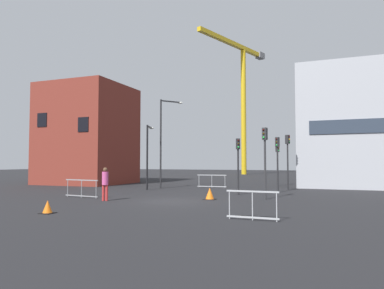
% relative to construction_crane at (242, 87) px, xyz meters
% --- Properties ---
extents(ground, '(160.00, 160.00, 0.00)m').
position_rel_construction_crane_xyz_m(ground, '(6.15, -43.69, -15.54)').
color(ground, black).
extents(brick_building, '(7.76, 7.46, 9.73)m').
position_rel_construction_crane_xyz_m(brick_building, '(-8.29, -32.09, -10.68)').
color(brick_building, maroon).
rests_on(brick_building, ground).
extents(office_block, '(13.19, 7.97, 10.32)m').
position_rel_construction_crane_xyz_m(office_block, '(18.30, -27.49, -10.38)').
color(office_block, '#A8AAB2').
rests_on(office_block, ground).
extents(construction_crane, '(7.39, 18.43, 23.11)m').
position_rel_construction_crane_xyz_m(construction_crane, '(0.00, 0.00, 0.00)').
color(construction_crane, gold).
rests_on(construction_crane, ground).
extents(streetlamp_tall, '(1.42, 1.65, 7.36)m').
position_rel_construction_crane_xyz_m(streetlamp_tall, '(1.38, -34.76, -11.16)').
color(streetlamp_tall, '#232326').
rests_on(streetlamp_tall, ground).
extents(streetlamp_short, '(0.61, 1.45, 5.01)m').
position_rel_construction_crane_xyz_m(streetlamp_short, '(1.07, -36.90, -12.48)').
color(streetlamp_short, black).
rests_on(streetlamp_short, ground).
extents(traffic_light_verge, '(0.30, 0.39, 4.11)m').
position_rel_construction_crane_xyz_m(traffic_light_verge, '(10.78, -40.92, -12.79)').
color(traffic_light_verge, '#2D2D30').
rests_on(traffic_light_verge, ground).
extents(traffic_light_median, '(0.37, 0.37, 3.75)m').
position_rel_construction_crane_xyz_m(traffic_light_median, '(9.90, -28.91, -13.01)').
color(traffic_light_median, '#2D2D30').
rests_on(traffic_light_median, ground).
extents(traffic_light_far, '(0.33, 0.39, 3.68)m').
position_rel_construction_crane_xyz_m(traffic_light_far, '(8.65, -38.64, -13.05)').
color(traffic_light_far, '#232326').
rests_on(traffic_light_far, ground).
extents(traffic_light_crosswalk, '(0.29, 0.39, 3.89)m').
position_rel_construction_crane_xyz_m(traffic_light_crosswalk, '(10.83, -35.93, -12.92)').
color(traffic_light_crosswalk, '#232326').
rests_on(traffic_light_crosswalk, ground).
extents(traffic_light_corner, '(0.39, 0.33, 4.25)m').
position_rel_construction_crane_xyz_m(traffic_light_corner, '(11.23, -33.05, -12.71)').
color(traffic_light_corner, '#232326').
rests_on(traffic_light_corner, ground).
extents(pedestrian_walking, '(0.34, 0.34, 1.83)m').
position_rel_construction_crane_xyz_m(pedestrian_walking, '(2.65, -44.82, -14.47)').
color(pedestrian_walking, red).
rests_on(pedestrian_walking, ground).
extents(safety_barrier_mid_span, '(2.56, 0.37, 1.08)m').
position_rel_construction_crane_xyz_m(safety_barrier_mid_span, '(0.27, -43.81, -14.98)').
color(safety_barrier_mid_span, gray).
rests_on(safety_barrier_mid_span, ground).
extents(safety_barrier_left_run, '(1.95, 0.12, 1.08)m').
position_rel_construction_crane_xyz_m(safety_barrier_left_run, '(11.56, -48.45, -14.98)').
color(safety_barrier_left_run, '#B2B5BA').
rests_on(safety_barrier_left_run, ground).
extents(safety_barrier_rear, '(2.48, 0.23, 1.08)m').
position_rel_construction_crane_xyz_m(safety_barrier_rear, '(5.03, -33.05, -14.98)').
color(safety_barrier_rear, '#B2B5BA').
rests_on(safety_barrier_rear, ground).
extents(traffic_cone_by_barrier, '(0.66, 0.66, 0.67)m').
position_rel_construction_crane_xyz_m(traffic_cone_by_barrier, '(7.83, -42.09, -15.23)').
color(traffic_cone_by_barrier, black).
rests_on(traffic_cone_by_barrier, ground).
extents(traffic_cone_striped, '(0.54, 0.54, 0.54)m').
position_rel_construction_crane_xyz_m(traffic_cone_striped, '(3.27, -49.77, -15.29)').
color(traffic_cone_striped, black).
rests_on(traffic_cone_striped, ground).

